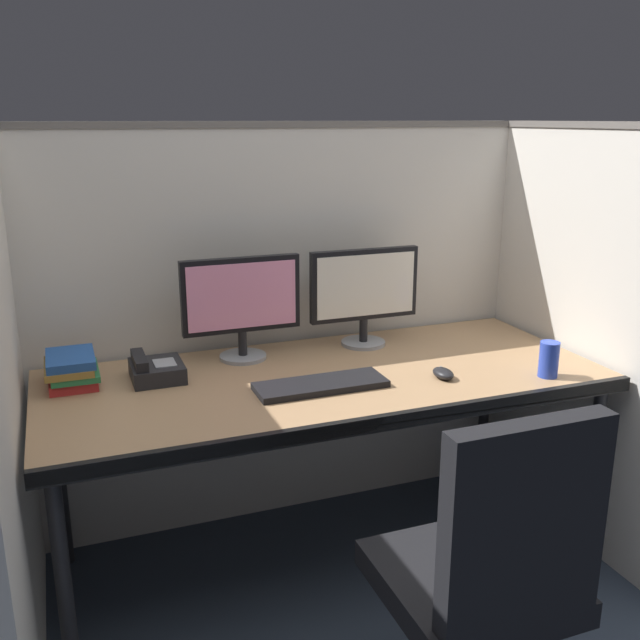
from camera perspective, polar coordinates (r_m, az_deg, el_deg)
The scene contains 13 objects.
ground_plane at distance 2.55m, azimuth 3.01°, elevation -22.45°, with size 8.00×8.00×0.00m, color #2D3847.
cubicle_partition_rear at distance 2.81m, azimuth -2.84°, elevation -0.49°, with size 2.21×0.06×1.57m.
cubicle_partition_left at distance 2.18m, azimuth -23.91°, elevation -6.86°, with size 0.06×1.41×1.57m.
cubicle_partition_right at distance 2.83m, azimuth 20.33°, elevation -1.36°, with size 0.06×1.41×1.57m.
desk at distance 2.44m, azimuth 0.52°, elevation -5.57°, with size 1.90×0.80×0.74m.
office_chair at distance 1.96m, azimuth 12.65°, elevation -22.93°, with size 0.52×0.52×0.97m.
monitor_left at distance 2.54m, azimuth -6.35°, elevation 1.51°, with size 0.43×0.17×0.37m.
monitor_right at distance 2.69m, azimuth 3.59°, elevation 2.39°, with size 0.43×0.17×0.37m.
keyboard_main at distance 2.30m, azimuth 0.06°, elevation -5.25°, with size 0.43×0.15×0.02m, color black.
computer_mouse at distance 2.42m, azimuth 9.89°, elevation -4.25°, with size 0.06×0.10×0.04m.
desk_phone at distance 2.44m, azimuth -13.13°, elevation -3.92°, with size 0.17×0.19×0.09m.
book_stack at distance 2.46m, azimuth -19.37°, elevation -3.79°, with size 0.17×0.22×0.10m.
soda_can at distance 2.51m, azimuth 17.95°, elevation -3.04°, with size 0.07×0.07×0.12m, color #263FB2.
Camera 1 is at (-0.82, -1.82, 1.58)m, focal length 39.74 mm.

